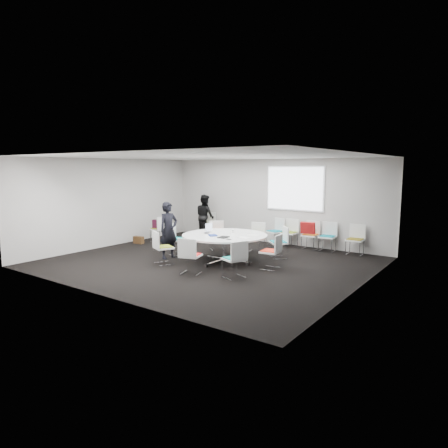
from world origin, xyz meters
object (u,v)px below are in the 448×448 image
Objects in this scene: chair_back_d at (327,242)px; cup at (233,231)px; person_main at (169,230)px; maroon_bag at (158,224)px; chair_ring_a at (271,258)px; chair_back_a at (275,237)px; chair_back_e at (355,246)px; chair_spare_left at (159,234)px; chair_ring_d at (218,241)px; person_back at (205,216)px; laptop at (209,233)px; chair_ring_g at (190,263)px; chair_ring_b at (279,248)px; chair_ring_h at (235,266)px; brown_bag at (139,240)px; chair_ring_f at (163,254)px; chair_ring_e at (176,245)px; chair_ring_c at (256,243)px; chair_back_b at (289,238)px; chair_person_back at (208,229)px; conference_table at (225,241)px.

chair_back_d reaches higher than cup.
person_main is 3.94× the size of maroon_bag.
chair_back_a is (-1.41, 2.84, 0.00)m from chair_ring_a.
chair_spare_left is at bearing 15.44° from chair_back_e.
person_back is at bearing -91.63° from chair_ring_d.
laptop is 3.33× the size of cup.
chair_ring_g is 1.00× the size of chair_back_d.
chair_ring_b is 1.00× the size of chair_ring_d.
chair_back_d is at bearing -3.51° from chair_back_e.
chair_ring_h is 4.20m from chair_back_a.
laptop reaches higher than brown_bag.
chair_ring_f is 0.89m from person_main.
chair_ring_h is 2.44× the size of brown_bag.
chair_ring_e is 1.00× the size of chair_ring_g.
maroon_bag is (-2.38, 2.23, 0.34)m from chair_ring_f.
person_main is 17.53× the size of cup.
chair_ring_c is 1.00× the size of chair_back_b.
chair_ring_a is 2.80m from chair_ring_f.
chair_person_back is 3.71m from person_main.
chair_ring_b and chair_ring_f have the same top height.
chair_ring_d is at bearing 28.54° from chair_back_d.
maroon_bag is (-4.50, -0.17, 0.34)m from chair_ring_b.
laptop is (-2.28, -2.91, 0.47)m from chair_back_d.
conference_table is 2.60× the size of chair_ring_d.
chair_person_back is 0.53m from person_back.
chair_person_back is at bearing 138.76° from cup.
conference_table is 2.60× the size of chair_person_back.
chair_ring_g reaches higher than laptop.
chair_ring_c is at bearing 15.62° from brown_bag.
chair_ring_d is 1.00× the size of chair_back_d.
cup is at bearing 51.09° from chair_back_d.
cup is at bearing 41.59° from chair_back_e.
chair_ring_e is at bearing -31.72° from maroon_bag.
chair_ring_g reaches higher than cup.
chair_ring_a is 1.00× the size of chair_back_e.
chair_ring_h is at bearing -110.92° from chair_spare_left.
chair_ring_h is 1.00× the size of chair_person_back.
chair_ring_h is at bearing 120.71° from chair_person_back.
chair_ring_g is 9.78× the size of cup.
chair_ring_e is at bearing 31.06° from person_main.
chair_ring_b is 1.84m from chair_back_d.
chair_spare_left is at bearing 56.05° from chair_person_back.
chair_ring_g is at bearing -109.28° from person_main.
cup is (3.47, -0.61, 0.50)m from chair_spare_left.
chair_ring_a is 0.56× the size of person_back.
chair_back_b is at bearing -152.43° from person_back.
chair_person_back is 0.56× the size of person_main.
person_back is at bearing 136.16° from conference_table.
conference_table is 2.60× the size of chair_ring_h.
chair_ring_b is at bearing 25.08° from chair_ring_h.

